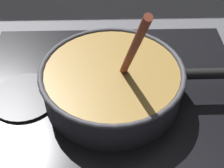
# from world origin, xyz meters

# --- Properties ---
(ground) EXTENTS (2.40, 1.60, 0.04)m
(ground) POSITION_xyz_m (0.00, 0.00, -0.02)
(ground) COLOR #4C4C51
(hob_plate) EXTENTS (0.56, 0.48, 0.01)m
(hob_plate) POSITION_xyz_m (0.07, 0.07, 0.01)
(hob_plate) COLOR black
(hob_plate) RESTS_ON ground
(burner_ring) EXTENTS (0.20, 0.20, 0.01)m
(burner_ring) POSITION_xyz_m (0.07, 0.07, 0.02)
(burner_ring) COLOR #592D0C
(burner_ring) RESTS_ON hob_plate
(spare_burner) EXTENTS (0.14, 0.14, 0.01)m
(spare_burner) POSITION_xyz_m (-0.12, 0.07, 0.01)
(spare_burner) COLOR #262628
(spare_burner) RESTS_ON hob_plate
(cooking_pan) EXTENTS (0.45, 0.29, 0.26)m
(cooking_pan) POSITION_xyz_m (0.07, 0.07, 0.05)
(cooking_pan) COLOR #38383D
(cooking_pan) RESTS_ON hob_plate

